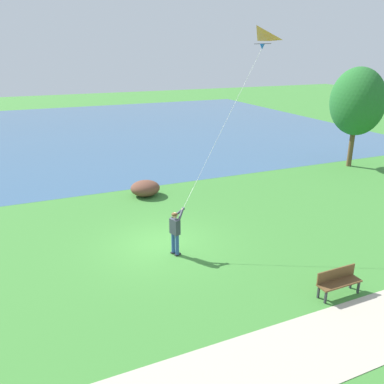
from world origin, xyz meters
TOP-DOWN VIEW (x-y plane):
  - ground_plane at (0.00, 0.00)m, footprint 120.00×120.00m
  - lake_water at (-25.10, 4.00)m, footprint 36.00×44.00m
  - walkway_path at (7.19, 2.00)m, footprint 2.96×32.04m
  - person_kite_flyer at (0.95, 0.22)m, footprint 0.50×0.63m
  - flying_kite at (-0.45, 4.19)m, footprint 2.07×4.03m
  - park_bench_near_walkway at (5.49, 3.97)m, footprint 0.47×1.51m
  - tree_horizon_far at (-5.99, 15.36)m, footprint 3.77×3.02m
  - lakeside_shrub at (-5.82, 1.10)m, footprint 1.48×1.55m

SIDE VIEW (x-z plane):
  - ground_plane at x=0.00m, z-range 0.00..0.00m
  - lake_water at x=-25.10m, z-range 0.00..0.01m
  - walkway_path at x=7.19m, z-range 0.00..0.02m
  - lakeside_shrub at x=-5.82m, z-range 0.00..0.82m
  - park_bench_near_walkway at x=5.49m, z-range 0.07..0.95m
  - person_kite_flyer at x=0.95m, z-range 0.13..1.96m
  - tree_horizon_far at x=-5.99m, z-range 1.04..7.43m
  - flying_kite at x=-0.45m, z-range 4.56..10.98m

